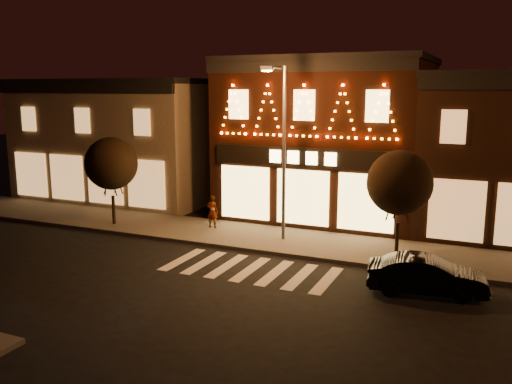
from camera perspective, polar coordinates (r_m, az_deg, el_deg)
The scene contains 9 objects.
ground at distance 17.44m, azimuth -6.17°, elevation -11.99°, with size 120.00×120.00×0.00m, color black.
sidewalk_far at distance 23.67m, azimuth 7.91°, elevation -5.66°, with size 44.00×4.00×0.15m, color #47423D.
building_left at distance 35.12m, azimuth -13.28°, elevation 5.49°, with size 12.20×8.28×7.30m.
building_pulp at distance 29.13m, azimuth 7.62°, elevation 5.63°, with size 10.20×8.34×8.30m.
streetlamp_mid at distance 23.32m, azimuth 2.71°, elevation 5.46°, with size 0.51×1.73×7.54m.
tree_left at distance 27.35m, azimuth -14.97°, elevation 2.90°, with size 2.57×2.57×4.29m.
tree_right at distance 21.81m, azimuth 14.87°, elevation 0.93°, with size 2.55×2.55×4.27m.
dark_sedan at distance 19.10m, azimuth 17.49°, elevation -8.36°, with size 1.35×3.86×1.27m, color black.
pedestrian at distance 26.14m, azimuth -4.61°, elevation -2.05°, with size 0.58×0.38×1.58m, color gray.
Camera 1 is at (8.17, -13.86, 6.74)m, focal length 38.06 mm.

